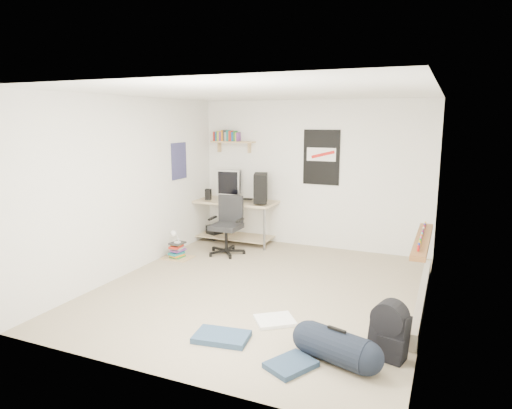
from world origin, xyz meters
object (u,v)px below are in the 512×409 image
at_px(office_chair, 226,225).
at_px(backpack, 389,336).
at_px(desk, 230,221).
at_px(duffel_bag, 336,348).
at_px(book_stack, 177,249).

height_order(office_chair, backpack, office_chair).
distance_m(desk, duffel_bag, 4.39).
distance_m(office_chair, backpack, 3.72).
bearing_deg(backpack, book_stack, 166.83).
height_order(desk, office_chair, office_chair).
bearing_deg(duffel_bag, desk, 146.78).
bearing_deg(office_chair, backpack, -42.01).
bearing_deg(duffel_bag, backpack, 53.34).
bearing_deg(book_stack, backpack, -27.54).
height_order(desk, book_stack, desk).
relative_size(desk, office_chair, 1.82).
relative_size(duffel_bag, book_stack, 1.44).
relative_size(desk, duffel_bag, 2.84).
height_order(duffel_bag, book_stack, duffel_bag).
xyz_separation_m(office_chair, book_stack, (-0.61, -0.51, -0.34)).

